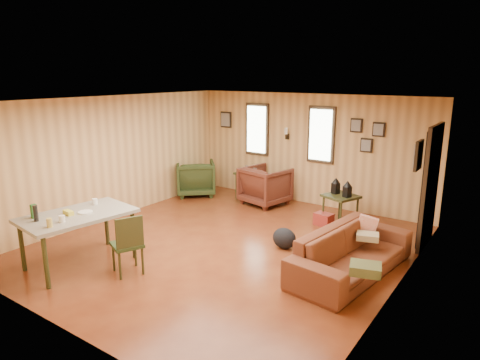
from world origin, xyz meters
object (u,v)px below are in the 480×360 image
object	(u,v)px
sofa	(352,245)
end_table	(251,181)
dining_table	(77,218)
recliner_brown	(265,184)
recliner_green	(196,176)
side_table	(341,194)

from	to	relation	value
sofa	end_table	distance (m)	3.94
dining_table	recliner_brown	bearing A→B (deg)	88.69
dining_table	sofa	bearing A→B (deg)	38.33
recliner_brown	recliner_green	xyz separation A→B (m)	(-1.75, -0.30, -0.01)
recliner_green	end_table	size ratio (longest dim) A/B	1.15
recliner_brown	sofa	bearing A→B (deg)	153.68
end_table	side_table	xyz separation A→B (m)	(2.29, -0.40, 0.17)
sofa	dining_table	xyz separation A→B (m)	(-3.47, -2.04, 0.29)
recliner_green	sofa	bearing A→B (deg)	114.91
side_table	dining_table	bearing A→B (deg)	-122.96
sofa	side_table	size ratio (longest dim) A/B	2.50
sofa	recliner_brown	xyz separation A→B (m)	(-2.79, 2.18, 0.02)
recliner_brown	dining_table	world-z (taller)	dining_table
sofa	side_table	distance (m)	2.10
recliner_brown	side_table	bearing A→B (deg)	-177.78
sofa	recliner_brown	distance (m)	3.54
sofa	recliner_green	bearing A→B (deg)	75.20
recliner_brown	end_table	xyz separation A→B (m)	(-0.43, 0.09, -0.02)
end_table	sofa	bearing A→B (deg)	-35.21
recliner_green	side_table	size ratio (longest dim) A/B	1.00
side_table	dining_table	xyz separation A→B (m)	(-2.54, -3.91, 0.12)
dining_table	recliner_green	bearing A→B (deg)	113.08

